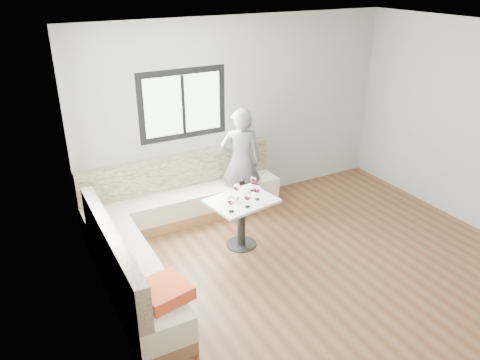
# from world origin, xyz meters

# --- Properties ---
(room) EXTENTS (5.01, 5.01, 2.81)m
(room) POSITION_xyz_m (-0.08, 0.08, 1.41)
(room) COLOR brown
(room) RESTS_ON ground
(banquette) EXTENTS (2.90, 2.80, 0.95)m
(banquette) POSITION_xyz_m (-1.59, 1.61, 0.33)
(banquette) COLOR #9C6C46
(banquette) RESTS_ON ground
(table) EXTENTS (0.92, 0.77, 0.68)m
(table) POSITION_xyz_m (-0.67, 1.21, 0.51)
(table) COLOR black
(table) RESTS_ON ground
(person) EXTENTS (0.69, 0.59, 1.62)m
(person) POSITION_xyz_m (-0.22, 2.05, 0.81)
(person) COLOR slate
(person) RESTS_ON ground
(olive_ramekin) EXTENTS (0.10, 0.10, 0.04)m
(olive_ramekin) POSITION_xyz_m (-0.74, 1.27, 0.70)
(olive_ramekin) COLOR white
(olive_ramekin) RESTS_ON table
(wine_glass_a) EXTENTS (0.09, 0.09, 0.21)m
(wine_glass_a) POSITION_xyz_m (-0.93, 0.99, 0.83)
(wine_glass_a) COLOR white
(wine_glass_a) RESTS_ON table
(wine_glass_b) EXTENTS (0.09, 0.09, 0.21)m
(wine_glass_b) POSITION_xyz_m (-0.69, 1.00, 0.83)
(wine_glass_b) COLOR white
(wine_glass_b) RESTS_ON table
(wine_glass_c) EXTENTS (0.09, 0.09, 0.21)m
(wine_glass_c) POSITION_xyz_m (-0.49, 1.13, 0.83)
(wine_glass_c) COLOR white
(wine_glass_c) RESTS_ON table
(wine_glass_d) EXTENTS (0.09, 0.09, 0.21)m
(wine_glass_d) POSITION_xyz_m (-0.69, 1.31, 0.83)
(wine_glass_d) COLOR white
(wine_glass_d) RESTS_ON table
(wine_glass_e) EXTENTS (0.09, 0.09, 0.21)m
(wine_glass_e) POSITION_xyz_m (-0.41, 1.38, 0.83)
(wine_glass_e) COLOR white
(wine_glass_e) RESTS_ON table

